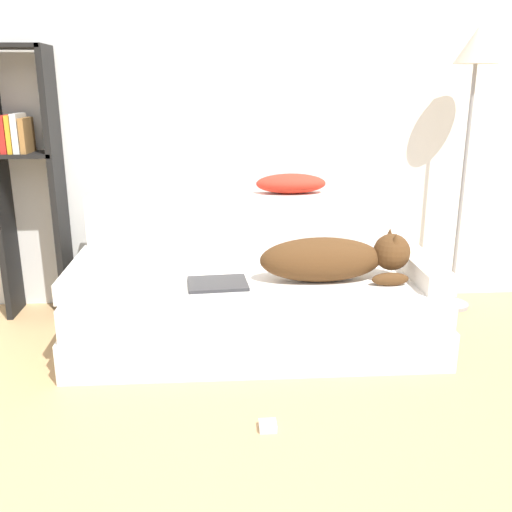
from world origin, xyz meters
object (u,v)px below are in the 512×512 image
Objects in this scene: laptop at (218,284)px; power_adapter at (268,426)px; throw_pillow at (291,184)px; dog at (336,258)px; bookshelf at (26,170)px; floor_lamp at (474,76)px; couch at (255,310)px.

laptop reaches higher than power_adapter.
throw_pillow is 5.75× the size of power_adapter.
bookshelf reaches higher than dog.
dog is 1.41m from floor_lamp.
dog is 0.47× the size of floor_lamp.
floor_lamp is (1.08, 0.02, 0.62)m from throw_pillow.
throw_pillow reaches higher than laptop.
throw_pillow is 0.26× the size of bookshelf.
couch is 1.15× the size of floor_lamp.
dog is at bearing 61.34° from power_adapter.
throw_pillow is 1.25m from floor_lamp.
bookshelf is at bearing 146.02° from laptop.
power_adapter is (0.20, -0.76, -0.38)m from laptop.
floor_lamp is at bearing 44.91° from power_adapter.
laptop is at bearing -159.82° from floor_lamp.
throw_pillow is at bearing 79.16° from power_adapter.
laptop is (-0.21, -0.12, 0.21)m from couch.
couch is 27.03× the size of power_adapter.
power_adapter is (1.35, -1.41, -0.90)m from bookshelf.
throw_pillow is at bearing -178.71° from floor_lamp.
dog is 2.46× the size of laptop.
couch is 0.90m from power_adapter.
power_adapter is (-1.33, -1.33, -1.44)m from floor_lamp.
power_adapter is (-0.00, -0.89, -0.17)m from couch.
floor_lamp reaches higher than couch.
throw_pillow reaches higher than power_adapter.
power_adapter is (-0.43, -0.79, -0.50)m from dog.
laptop is at bearing -130.01° from throw_pillow.
couch is at bearing 89.83° from power_adapter.
couch is 0.55m from dog.
throw_pillow is at bearing 109.83° from dog.
power_adapter is at bearing -46.35° from bookshelf.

